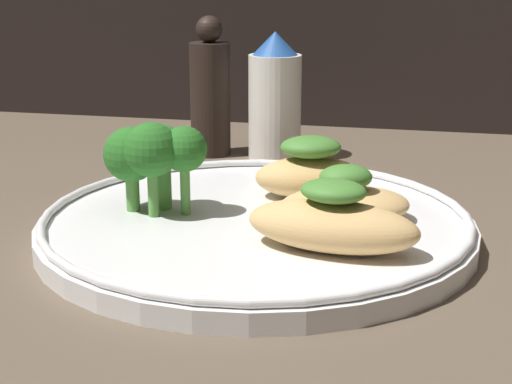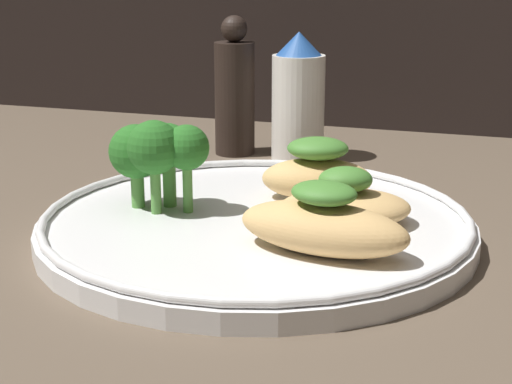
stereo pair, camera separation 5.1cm
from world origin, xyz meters
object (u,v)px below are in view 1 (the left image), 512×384
broccoli_bunch (152,153)px  pepper_grinder (210,93)px  plate (256,224)px  sauce_bottle (275,98)px

broccoli_bunch → pepper_grinder: bearing=95.9°
pepper_grinder → plate: bearing=-67.0°
sauce_bottle → plate: bearing=-81.8°
plate → sauce_bottle: size_ratio=2.48×
plate → pepper_grinder: pepper_grinder is taller
broccoli_bunch → sauce_bottle: sauce_bottle is taller
pepper_grinder → sauce_bottle: bearing=0.0°
broccoli_bunch → sauce_bottle: (4.16, 23.53, 0.07)cm
sauce_bottle → broccoli_bunch: bearing=-100.0°
pepper_grinder → broccoli_bunch: bearing=-84.1°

